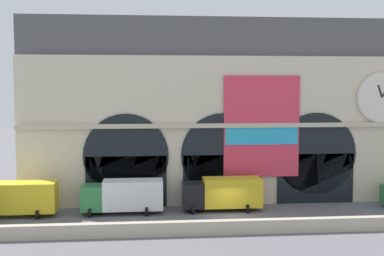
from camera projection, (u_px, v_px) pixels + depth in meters
ground_plane at (231, 218)px, 43.71m from camera, size 200.00×200.00×0.00m
quay_parapet_wall at (241, 227)px, 39.05m from camera, size 90.00×0.70×1.13m
station_building at (219, 113)px, 50.78m from camera, size 39.83×6.22×18.64m
box_truck_west at (16, 198)px, 44.15m from camera, size 7.50×2.91×3.12m
box_truck_midwest at (123, 195)px, 45.20m from camera, size 7.50×2.91×3.12m
box_truck_center at (223, 193)px, 46.29m from camera, size 7.50×2.91×3.12m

